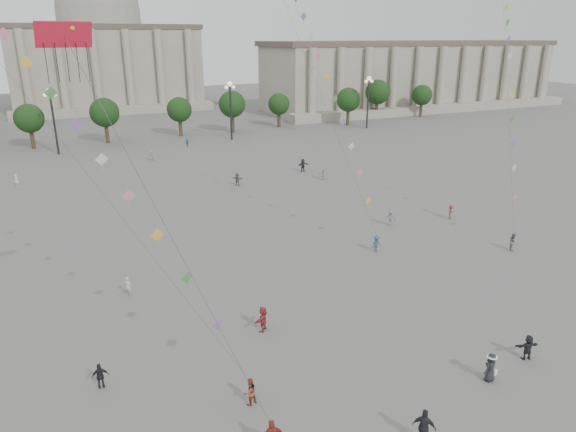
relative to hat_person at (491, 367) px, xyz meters
name	(u,v)px	position (x,y,z in m)	size (l,w,h in m)	color
ground	(377,363)	(-4.86, 3.99, -0.90)	(360.00, 360.00, 0.00)	#5C5856
hall_east	(413,75)	(70.14, 97.89, 7.53)	(84.00, 26.22, 17.20)	gray
hall_central	(103,53)	(-4.86, 133.21, 13.33)	(48.30, 34.30, 35.50)	gray
tree_row	(140,110)	(-4.86, 81.99, 4.49)	(137.12, 5.12, 8.00)	#382A1C
lamp_post_mid_west	(52,109)	(-19.86, 73.99, 6.45)	(2.00, 0.90, 10.65)	#262628
lamp_post_mid_east	(230,100)	(10.14, 73.99, 6.45)	(2.00, 0.90, 10.65)	#262628
lamp_post_far_east	(368,93)	(40.14, 73.99, 6.45)	(2.00, 0.90, 10.65)	#262628
person_crowd_0	(187,143)	(0.86, 70.81, -0.15)	(0.88, 0.36, 1.49)	#396082
person_crowd_3	(528,347)	(3.58, 0.59, -0.09)	(1.49, 0.47, 1.61)	#222228
person_crowd_4	(152,155)	(-6.78, 63.08, -0.11)	(1.47, 0.47, 1.58)	silver
person_crowd_6	(390,218)	(9.76, 23.13, -0.05)	(1.09, 0.63, 1.69)	slate
person_crowd_7	(324,174)	(12.17, 41.80, -0.08)	(1.53, 0.49, 1.65)	silver
person_crowd_8	(451,212)	(16.83, 22.18, -0.13)	(1.00, 0.57, 1.54)	maroon
person_crowd_9	(303,165)	(11.56, 46.83, 0.04)	(1.75, 0.56, 1.89)	#222328
person_crowd_10	(17,180)	(-25.43, 55.28, -0.04)	(0.63, 0.41, 1.72)	silver
person_crowd_12	(237,179)	(0.62, 44.02, -0.08)	(1.52, 0.49, 1.64)	#5A5B5E
person_crowd_13	(128,286)	(-16.95, 18.98, -0.14)	(0.56, 0.36, 1.52)	#AFB0AB
tourist_1	(424,427)	(-6.49, -2.23, 0.06)	(1.13, 0.47, 1.92)	#222227
tourist_2	(263,319)	(-9.63, 10.24, -0.03)	(1.61, 0.51, 1.73)	#9F2B33
tourist_4	(100,376)	(-19.97, 8.56, -0.13)	(0.90, 0.38, 1.54)	black
kite_flyer_0	(250,392)	(-12.98, 3.85, -0.12)	(0.75, 0.59, 1.55)	brown
kite_flyer_1	(376,244)	(4.63, 18.11, -0.14)	(0.98, 0.57, 1.52)	navy
kite_flyer_2	(513,242)	(16.09, 13.18, -0.09)	(0.79, 0.61, 1.62)	slate
hat_person	(491,367)	(0.00, 0.00, 0.00)	(0.94, 0.72, 1.72)	black
dragon_kite	(69,57)	(-19.47, 6.47, 16.74)	(4.26, 3.60, 19.10)	red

